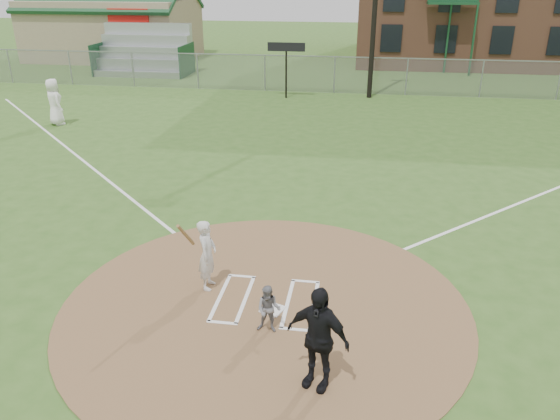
# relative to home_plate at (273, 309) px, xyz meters

# --- Properties ---
(ground) EXTENTS (140.00, 140.00, 0.00)m
(ground) POSITION_rel_home_plate_xyz_m (-0.18, 0.16, -0.03)
(ground) COLOR #32571E
(ground) RESTS_ON ground
(dirt_circle) EXTENTS (8.40, 8.40, 0.02)m
(dirt_circle) POSITION_rel_home_plate_xyz_m (-0.18, 0.16, -0.02)
(dirt_circle) COLOR brown
(dirt_circle) RESTS_ON ground
(home_plate) EXTENTS (0.54, 0.54, 0.03)m
(home_plate) POSITION_rel_home_plate_xyz_m (0.00, 0.00, 0.00)
(home_plate) COLOR silver
(home_plate) RESTS_ON dirt_circle
(foul_line_third) EXTENTS (17.04, 17.04, 0.01)m
(foul_line_third) POSITION_rel_home_plate_xyz_m (-9.18, 9.16, -0.03)
(foul_line_third) COLOR white
(foul_line_third) RESTS_ON ground
(catcher) EXTENTS (0.49, 0.38, 0.97)m
(catcher) POSITION_rel_home_plate_xyz_m (0.05, -0.70, 0.47)
(catcher) COLOR slate
(catcher) RESTS_ON dirt_circle
(umpire) EXTENTS (1.18, 0.81, 1.86)m
(umpire) POSITION_rel_home_plate_xyz_m (1.08, -2.03, 0.92)
(umpire) COLOR black
(umpire) RESTS_ON dirt_circle
(ondeck_player) EXTENTS (1.18, 1.15, 2.05)m
(ondeck_player) POSITION_rel_home_plate_xyz_m (-12.07, 13.11, 0.99)
(ondeck_player) COLOR white
(ondeck_player) RESTS_ON ground
(batters_boxes) EXTENTS (2.08, 1.88, 0.01)m
(batters_boxes) POSITION_rel_home_plate_xyz_m (-0.18, 0.31, -0.01)
(batters_boxes) COLOR white
(batters_boxes) RESTS_ON dirt_circle
(batter_at_plate) EXTENTS (0.58, 0.99, 1.78)m
(batter_at_plate) POSITION_rel_home_plate_xyz_m (-1.53, 0.67, 0.78)
(batter_at_plate) COLOR silver
(batter_at_plate) RESTS_ON dirt_circle
(outfield_fence) EXTENTS (56.08, 0.08, 2.03)m
(outfield_fence) POSITION_rel_home_plate_xyz_m (-0.18, 22.16, 0.98)
(outfield_fence) COLOR slate
(outfield_fence) RESTS_ON ground
(bleachers) EXTENTS (6.08, 3.20, 3.20)m
(bleachers) POSITION_rel_home_plate_xyz_m (-13.18, 26.36, 1.56)
(bleachers) COLOR #B7BABF
(bleachers) RESTS_ON ground
(clubhouse) EXTENTS (12.20, 8.71, 6.23)m
(clubhouse) POSITION_rel_home_plate_xyz_m (-18.18, 33.15, 2.36)
(clubhouse) COLOR tan
(clubhouse) RESTS_ON ground
(scoreboard_sign) EXTENTS (2.00, 0.10, 2.93)m
(scoreboard_sign) POSITION_rel_home_plate_xyz_m (-2.68, 20.36, 2.35)
(scoreboard_sign) COLOR black
(scoreboard_sign) RESTS_ON ground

